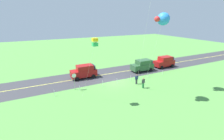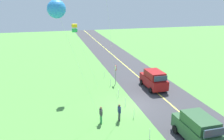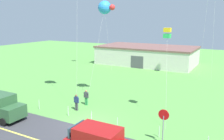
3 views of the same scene
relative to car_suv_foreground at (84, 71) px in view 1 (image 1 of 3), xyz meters
name	(u,v)px [view 1 (image 1 of 3)]	position (x,y,z in m)	size (l,w,h in m)	color
ground_plane	(115,82)	(-3.92, 4.18, -1.20)	(120.00, 120.00, 0.10)	#549342
asphalt_road	(105,74)	(-3.92, 0.18, -1.15)	(120.00, 7.00, 0.00)	#38383D
road_centre_stripe	(105,74)	(-3.92, 0.18, -1.15)	(120.00, 0.16, 0.00)	#E5E04C
car_suv_foreground	(84,71)	(0.00, 0.00, 0.00)	(4.40, 2.12, 2.24)	maroon
car_parked_west_near	(142,65)	(-11.27, 1.56, 0.00)	(4.40, 2.12, 2.24)	#2D5633
car_parked_west_far	(164,62)	(-17.06, 1.42, 0.00)	(4.40, 2.12, 2.24)	maroon
stop_sign	(74,78)	(2.64, 4.09, 0.65)	(0.76, 0.08, 2.56)	gray
person_adult_near	(137,79)	(-6.59, 6.35, -0.29)	(0.58, 0.22, 1.60)	#3F3F47
person_adult_companion	(143,83)	(-6.61, 8.03, -0.29)	(0.58, 0.22, 1.60)	#338C4C
kite_blue_mid	(163,19)	(-6.18, 11.22, 8.68)	(1.90, 3.90, 10.54)	silver
kite_pink_drift	(95,42)	(1.16, 9.16, 6.32)	(1.30, 3.01, 7.92)	silver
fence_post_0	(163,72)	(-13.39, 4.88, -0.70)	(0.05, 0.05, 0.90)	silver
fence_post_1	(148,75)	(-10.02, 4.88, -0.70)	(0.05, 0.05, 0.90)	silver
fence_post_2	(131,78)	(-6.43, 4.88, -0.70)	(0.05, 0.05, 0.90)	silver
fence_post_3	(117,81)	(-3.90, 4.88, -0.70)	(0.05, 0.05, 0.90)	silver
fence_post_4	(102,84)	(-1.39, 4.88, -0.70)	(0.05, 0.05, 0.90)	silver
fence_post_5	(80,88)	(2.12, 4.88, -0.70)	(0.05, 0.05, 0.90)	silver
fence_post_6	(54,93)	(5.55, 4.88, -0.70)	(0.05, 0.05, 0.90)	silver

